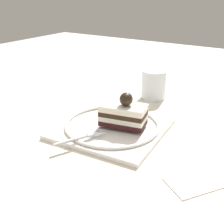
# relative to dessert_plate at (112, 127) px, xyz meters

# --- Properties ---
(ground_plane) EXTENTS (2.40, 2.40, 0.00)m
(ground_plane) POSITION_rel_dessert_plate_xyz_m (0.03, 0.01, -0.01)
(ground_plane) COLOR silver
(dessert_plate) EXTENTS (0.26, 0.26, 0.02)m
(dessert_plate) POSITION_rel_dessert_plate_xyz_m (0.00, 0.00, 0.00)
(dessert_plate) COLOR white
(dessert_plate) RESTS_ON ground_plane
(cake_slice) EXTENTS (0.08, 0.12, 0.08)m
(cake_slice) POSITION_rel_dessert_plate_xyz_m (-0.01, 0.03, 0.04)
(cake_slice) COLOR #321214
(cake_slice) RESTS_ON dessert_plate
(fork) EXTENTS (0.11, 0.06, 0.00)m
(fork) POSITION_rel_dessert_plate_xyz_m (0.10, -0.02, 0.01)
(fork) COLOR silver
(fork) RESTS_ON dessert_plate
(drink_glass_near) EXTENTS (0.08, 0.08, 0.09)m
(drink_glass_near) POSITION_rel_dessert_plate_xyz_m (-0.25, -0.01, 0.03)
(drink_glass_near) COLOR silver
(drink_glass_near) RESTS_ON ground_plane
(folded_napkin) EXTENTS (0.13, 0.12, 0.00)m
(folded_napkin) POSITION_rel_dessert_plate_xyz_m (0.09, 0.24, -0.01)
(folded_napkin) COLOR white
(folded_napkin) RESTS_ON ground_plane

